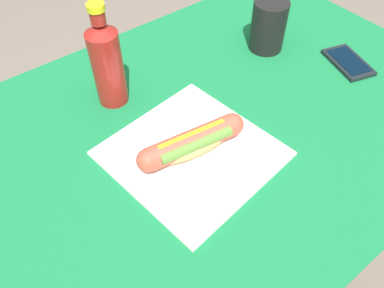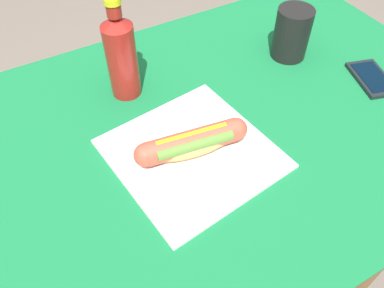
{
  "view_description": "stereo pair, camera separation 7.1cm",
  "coord_description": "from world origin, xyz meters",
  "px_view_note": "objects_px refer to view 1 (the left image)",
  "views": [
    {
      "loc": [
        0.32,
        0.41,
        1.33
      ],
      "look_at": [
        0.04,
        0.05,
        0.8
      ],
      "focal_mm": 36.37,
      "sensor_mm": 36.0,
      "label": 1
    },
    {
      "loc": [
        0.26,
        0.45,
        1.33
      ],
      "look_at": [
        0.04,
        0.05,
        0.8
      ],
      "focal_mm": 36.37,
      "sensor_mm": 36.0,
      "label": 2
    }
  ],
  "objects_px": {
    "soda_bottle": "(107,62)",
    "hot_dog": "(192,143)",
    "cell_phone": "(348,62)",
    "drinking_cup": "(268,26)"
  },
  "relations": [
    {
      "from": "soda_bottle",
      "to": "hot_dog",
      "type": "bearing_deg",
      "value": 99.18
    },
    {
      "from": "cell_phone",
      "to": "drinking_cup",
      "type": "bearing_deg",
      "value": -57.72
    },
    {
      "from": "hot_dog",
      "to": "cell_phone",
      "type": "relative_size",
      "value": 1.59
    },
    {
      "from": "hot_dog",
      "to": "cell_phone",
      "type": "height_order",
      "value": "hot_dog"
    },
    {
      "from": "drinking_cup",
      "to": "hot_dog",
      "type": "bearing_deg",
      "value": 24.55
    },
    {
      "from": "hot_dog",
      "to": "drinking_cup",
      "type": "relative_size",
      "value": 1.82
    },
    {
      "from": "cell_phone",
      "to": "soda_bottle",
      "type": "relative_size",
      "value": 0.62
    },
    {
      "from": "soda_bottle",
      "to": "drinking_cup",
      "type": "xyz_separation_m",
      "value": [
        -0.39,
        0.06,
        -0.04
      ]
    },
    {
      "from": "hot_dog",
      "to": "soda_bottle",
      "type": "distance_m",
      "value": 0.24
    },
    {
      "from": "cell_phone",
      "to": "drinking_cup",
      "type": "xyz_separation_m",
      "value": [
        0.11,
        -0.17,
        0.05
      ]
    }
  ]
}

